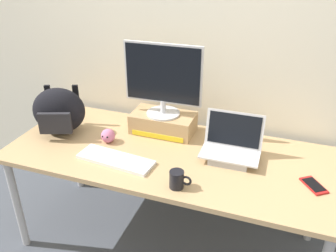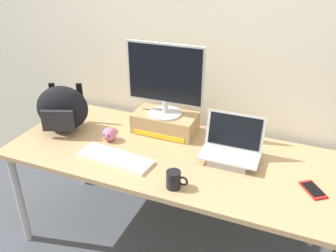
{
  "view_description": "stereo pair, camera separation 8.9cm",
  "coord_description": "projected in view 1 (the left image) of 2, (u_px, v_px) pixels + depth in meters",
  "views": [
    {
      "loc": [
        0.61,
        -1.72,
        1.87
      ],
      "look_at": [
        0.0,
        0.0,
        0.9
      ],
      "focal_mm": 38.29,
      "sensor_mm": 36.0,
      "label": 1
    },
    {
      "loc": [
        0.7,
        -1.69,
        1.87
      ],
      "look_at": [
        0.0,
        0.0,
        0.9
      ],
      "focal_mm": 38.29,
      "sensor_mm": 36.0,
      "label": 2
    }
  ],
  "objects": [
    {
      "name": "external_keyboard",
      "position": [
        116.0,
        159.0,
        2.06
      ],
      "size": [
        0.47,
        0.19,
        0.02
      ],
      "rotation": [
        0.0,
        0.0,
        -0.1
      ],
      "color": "white",
      "rests_on": "desk"
    },
    {
      "name": "open_laptop",
      "position": [
        231.0,
        151.0,
        2.07
      ],
      "size": [
        0.34,
        0.22,
        0.26
      ],
      "rotation": [
        0.0,
        0.0,
        0.01
      ],
      "color": "#ADADB2",
      "rests_on": "desk"
    },
    {
      "name": "coffee_mug",
      "position": [
        177.0,
        179.0,
        1.83
      ],
      "size": [
        0.12,
        0.08,
        0.1
      ],
      "color": "black",
      "rests_on": "desk"
    },
    {
      "name": "ground_plane",
      "position": [
        168.0,
        241.0,
        2.49
      ],
      "size": [
        20.0,
        20.0,
        0.0
      ],
      "primitive_type": "plane",
      "color": "#474C56"
    },
    {
      "name": "plush_toy",
      "position": [
        108.0,
        136.0,
        2.24
      ],
      "size": [
        0.09,
        0.09,
        0.09
      ],
      "color": "#CC7099",
      "rests_on": "desk"
    },
    {
      "name": "desk",
      "position": [
        168.0,
        161.0,
        2.18
      ],
      "size": [
        1.94,
        0.81,
        0.72
      ],
      "color": "tan",
      "rests_on": "ground"
    },
    {
      "name": "desktop_monitor",
      "position": [
        163.0,
        80.0,
        2.21
      ],
      "size": [
        0.5,
        0.22,
        0.46
      ],
      "rotation": [
        0.0,
        0.0,
        0.02
      ],
      "color": "silver",
      "rests_on": "toner_box_yellow"
    },
    {
      "name": "cell_phone",
      "position": [
        314.0,
        185.0,
        1.86
      ],
      "size": [
        0.15,
        0.16,
        0.01
      ],
      "rotation": [
        0.0,
        0.0,
        0.63
      ],
      "color": "red",
      "rests_on": "desk"
    },
    {
      "name": "toner_box_yellow",
      "position": [
        163.0,
        123.0,
        2.35
      ],
      "size": [
        0.41,
        0.23,
        0.13
      ],
      "color": "tan",
      "rests_on": "desk"
    },
    {
      "name": "messenger_backpack",
      "position": [
        59.0,
        111.0,
        2.31
      ],
      "size": [
        0.39,
        0.32,
        0.31
      ],
      "rotation": [
        0.0,
        0.0,
        0.36
      ],
      "color": "black",
      "rests_on": "desk"
    },
    {
      "name": "back_wall",
      "position": [
        194.0,
        37.0,
        2.3
      ],
      "size": [
        7.0,
        0.1,
        2.6
      ],
      "primitive_type": "cube",
      "color": "silver",
      "rests_on": "ground"
    }
  ]
}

